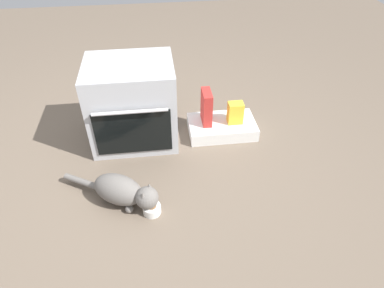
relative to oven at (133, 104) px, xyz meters
name	(u,v)px	position (x,y,z in m)	size (l,w,h in m)	color
ground	(138,175)	(0.01, -0.46, -0.32)	(8.00, 8.00, 0.00)	#6B5B4C
oven	(133,104)	(0.00, 0.00, 0.00)	(0.65, 0.57, 0.65)	#B7BABF
pantry_cabinet	(222,127)	(0.71, -0.02, -0.27)	(0.55, 0.34, 0.10)	white
food_bowl	(152,209)	(0.10, -0.81, -0.29)	(0.12, 0.12, 0.08)	white
cat	(123,191)	(-0.08, -0.70, -0.21)	(0.65, 0.42, 0.22)	slate
cereal_box	(207,107)	(0.58, 0.00, -0.08)	(0.07, 0.18, 0.28)	#B72D28
snack_bag	(235,113)	(0.81, -0.04, -0.13)	(0.12, 0.09, 0.18)	yellow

